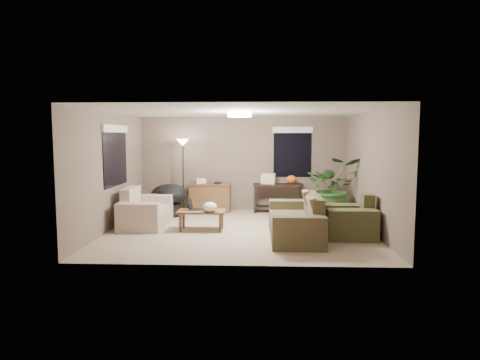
{
  "coord_description": "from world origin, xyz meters",
  "views": [
    {
      "loc": [
        0.38,
        -8.93,
        2.01
      ],
      "look_at": [
        0.0,
        0.2,
        1.05
      ],
      "focal_mm": 32.0,
      "sensor_mm": 36.0,
      "label": 1
    }
  ],
  "objects_px": {
    "coffee_table": "(201,213)",
    "console_table": "(278,196)",
    "main_sofa": "(297,223)",
    "houseplant": "(333,194)",
    "loveseat": "(145,212)",
    "desk": "(210,197)",
    "armchair": "(350,222)",
    "floor_lamp": "(183,151)",
    "cat_scratching_post": "(353,222)",
    "papasan_chair": "(169,197)"
  },
  "relations": [
    {
      "from": "armchair",
      "to": "floor_lamp",
      "type": "relative_size",
      "value": 0.52
    },
    {
      "from": "armchair",
      "to": "coffee_table",
      "type": "relative_size",
      "value": 1.0
    },
    {
      "from": "console_table",
      "to": "cat_scratching_post",
      "type": "height_order",
      "value": "console_table"
    },
    {
      "from": "coffee_table",
      "to": "houseplant",
      "type": "bearing_deg",
      "value": 27.65
    },
    {
      "from": "cat_scratching_post",
      "to": "main_sofa",
      "type": "bearing_deg",
      "value": -159.7
    },
    {
      "from": "armchair",
      "to": "coffee_table",
      "type": "height_order",
      "value": "armchair"
    },
    {
      "from": "armchair",
      "to": "houseplant",
      "type": "relative_size",
      "value": 0.67
    },
    {
      "from": "coffee_table",
      "to": "desk",
      "type": "bearing_deg",
      "value": 91.47
    },
    {
      "from": "loveseat",
      "to": "coffee_table",
      "type": "height_order",
      "value": "loveseat"
    },
    {
      "from": "desk",
      "to": "armchair",
      "type": "bearing_deg",
      "value": -40.99
    },
    {
      "from": "cat_scratching_post",
      "to": "coffee_table",
      "type": "bearing_deg",
      "value": 177.72
    },
    {
      "from": "cat_scratching_post",
      "to": "console_table",
      "type": "bearing_deg",
      "value": 122.1
    },
    {
      "from": "papasan_chair",
      "to": "armchair",
      "type": "bearing_deg",
      "value": -27.14
    },
    {
      "from": "houseplant",
      "to": "papasan_chair",
      "type": "bearing_deg",
      "value": -179.9
    },
    {
      "from": "floor_lamp",
      "to": "console_table",
      "type": "bearing_deg",
      "value": 3.55
    },
    {
      "from": "loveseat",
      "to": "houseplant",
      "type": "bearing_deg",
      "value": 14.97
    },
    {
      "from": "houseplant",
      "to": "coffee_table",
      "type": "bearing_deg",
      "value": -152.35
    },
    {
      "from": "console_table",
      "to": "cat_scratching_post",
      "type": "distance_m",
      "value": 2.73
    },
    {
      "from": "desk",
      "to": "floor_lamp",
      "type": "relative_size",
      "value": 0.58
    },
    {
      "from": "floor_lamp",
      "to": "main_sofa",
      "type": "bearing_deg",
      "value": -43.88
    },
    {
      "from": "armchair",
      "to": "console_table",
      "type": "relative_size",
      "value": 0.77
    },
    {
      "from": "armchair",
      "to": "desk",
      "type": "bearing_deg",
      "value": 139.01
    },
    {
      "from": "main_sofa",
      "to": "houseplant",
      "type": "height_order",
      "value": "houseplant"
    },
    {
      "from": "armchair",
      "to": "floor_lamp",
      "type": "distance_m",
      "value": 4.7
    },
    {
      "from": "loveseat",
      "to": "floor_lamp",
      "type": "relative_size",
      "value": 0.84
    },
    {
      "from": "console_table",
      "to": "loveseat",
      "type": "bearing_deg",
      "value": -150.04
    },
    {
      "from": "main_sofa",
      "to": "armchair",
      "type": "bearing_deg",
      "value": 4.82
    },
    {
      "from": "main_sofa",
      "to": "floor_lamp",
      "type": "bearing_deg",
      "value": 136.12
    },
    {
      "from": "main_sofa",
      "to": "desk",
      "type": "bearing_deg",
      "value": 126.26
    },
    {
      "from": "main_sofa",
      "to": "desk",
      "type": "relative_size",
      "value": 2.0
    },
    {
      "from": "armchair",
      "to": "coffee_table",
      "type": "xyz_separation_m",
      "value": [
        -3.02,
        0.48,
        0.06
      ]
    },
    {
      "from": "loveseat",
      "to": "console_table",
      "type": "relative_size",
      "value": 1.23
    },
    {
      "from": "loveseat",
      "to": "coffee_table",
      "type": "bearing_deg",
      "value": -17.55
    },
    {
      "from": "console_table",
      "to": "houseplant",
      "type": "xyz_separation_m",
      "value": [
        1.32,
        -0.59,
        0.14
      ]
    },
    {
      "from": "desk",
      "to": "cat_scratching_post",
      "type": "bearing_deg",
      "value": -35.69
    },
    {
      "from": "papasan_chair",
      "to": "cat_scratching_post",
      "type": "height_order",
      "value": "papasan_chair"
    },
    {
      "from": "loveseat",
      "to": "main_sofa",
      "type": "bearing_deg",
      "value": -16.72
    },
    {
      "from": "armchair",
      "to": "desk",
      "type": "xyz_separation_m",
      "value": [
        -3.07,
        2.67,
        0.08
      ]
    },
    {
      "from": "coffee_table",
      "to": "loveseat",
      "type": "bearing_deg",
      "value": 162.45
    },
    {
      "from": "main_sofa",
      "to": "papasan_chair",
      "type": "relative_size",
      "value": 2.06
    },
    {
      "from": "houseplant",
      "to": "armchair",
      "type": "bearing_deg",
      "value": -90.5
    },
    {
      "from": "floor_lamp",
      "to": "cat_scratching_post",
      "type": "xyz_separation_m",
      "value": [
        3.9,
        -2.16,
        -1.38
      ]
    },
    {
      "from": "cat_scratching_post",
      "to": "loveseat",
      "type": "bearing_deg",
      "value": 173.06
    },
    {
      "from": "loveseat",
      "to": "floor_lamp",
      "type": "distance_m",
      "value": 2.15
    },
    {
      "from": "desk",
      "to": "papasan_chair",
      "type": "relative_size",
      "value": 1.03
    },
    {
      "from": "floor_lamp",
      "to": "cat_scratching_post",
      "type": "height_order",
      "value": "floor_lamp"
    },
    {
      "from": "floor_lamp",
      "to": "houseplant",
      "type": "relative_size",
      "value": 1.29
    },
    {
      "from": "coffee_table",
      "to": "console_table",
      "type": "height_order",
      "value": "console_table"
    },
    {
      "from": "desk",
      "to": "coffee_table",
      "type": "bearing_deg",
      "value": -88.53
    },
    {
      "from": "coffee_table",
      "to": "papasan_chair",
      "type": "bearing_deg",
      "value": 122.59
    }
  ]
}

